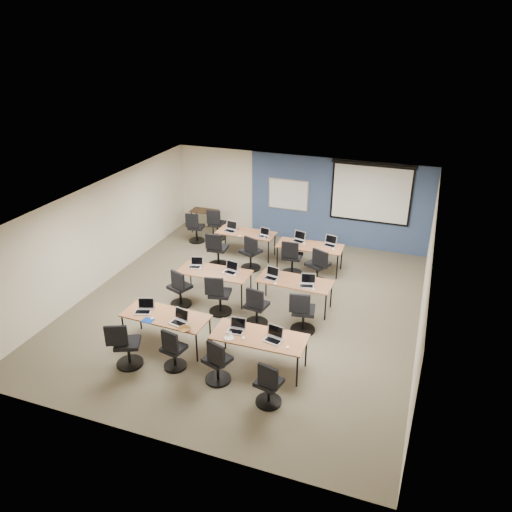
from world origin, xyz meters
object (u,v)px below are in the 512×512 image
at_px(laptop_5, 231,270).
at_px(spare_chair_a, 216,227).
at_px(task_chair_11, 318,269).
at_px(spare_chair_b, 195,230).
at_px(training_table_front_right, 259,338).
at_px(utility_table, 204,213).
at_px(training_table_back_right, 310,247).
at_px(training_table_front_left, 166,317).
at_px(laptop_0, 144,308).
at_px(task_chair_2, 217,365).
at_px(laptop_6, 272,275).
at_px(laptop_11, 330,243).
at_px(laptop_8, 231,229).
at_px(training_table_back_left, 246,234).
at_px(task_chair_0, 126,348).
at_px(laptop_4, 196,265).
at_px(training_table_mid_left, 215,273).
at_px(task_chair_1, 173,352).
at_px(task_chair_6, 256,309).
at_px(laptop_1, 180,319).
at_px(task_chair_8, 217,252).
at_px(task_chair_7, 302,315).
at_px(training_table_mid_right, 295,282).
at_px(laptop_10, 299,239).
at_px(laptop_3, 274,337).
at_px(laptop_2, 237,328).
at_px(laptop_7, 307,283).
at_px(task_chair_5, 219,298).
at_px(task_chair_3, 268,387).
at_px(whiteboard, 288,195).
at_px(task_chair_4, 180,291).
at_px(task_chair_9, 251,256).
at_px(laptop_9, 264,235).

relative_size(laptop_5, spare_chair_a, 0.33).
height_order(task_chair_11, spare_chair_b, task_chair_11).
bearing_deg(training_table_front_right, utility_table, 122.73).
bearing_deg(training_table_back_right, training_table_front_left, -115.42).
bearing_deg(utility_table, training_table_back_right, -21.52).
relative_size(laptop_0, task_chair_2, 0.35).
height_order(laptop_6, laptop_11, laptop_11).
distance_m(laptop_6, spare_chair_b, 4.46).
xyz_separation_m(laptop_5, laptop_8, (-1.03, 2.46, 0.00)).
distance_m(training_table_back_left, task_chair_0, 5.75).
distance_m(training_table_front_right, laptop_4, 3.43).
bearing_deg(laptop_5, task_chair_2, -61.30).
distance_m(training_table_mid_left, task_chair_1, 2.93).
distance_m(laptop_4, task_chair_6, 2.19).
bearing_deg(task_chair_2, training_table_front_right, 69.16).
relative_size(task_chair_6, task_chair_11, 0.95).
distance_m(training_table_back_left, task_chair_2, 5.79).
distance_m(laptop_1, task_chair_8, 4.09).
bearing_deg(task_chair_7, training_table_mid_right, 105.02).
height_order(laptop_4, laptop_10, laptop_10).
bearing_deg(training_table_back_left, laptop_6, -55.68).
relative_size(laptop_3, laptop_10, 0.98).
bearing_deg(laptop_2, training_table_back_right, 82.32).
bearing_deg(utility_table, laptop_7, -40.82).
relative_size(task_chair_2, laptop_6, 2.99).
height_order(task_chair_6, laptop_11, task_chair_6).
bearing_deg(laptop_5, task_chair_5, -78.41).
height_order(task_chair_3, utility_table, task_chair_3).
height_order(task_chair_1, task_chair_8, task_chair_8).
xyz_separation_m(training_table_mid_right, utility_table, (-4.08, 3.62, -0.04)).
bearing_deg(task_chair_6, laptop_1, -118.45).
distance_m(task_chair_1, task_chair_7, 2.96).
height_order(laptop_5, laptop_7, laptop_7).
bearing_deg(task_chair_0, task_chair_1, -9.80).
relative_size(whiteboard, task_chair_6, 1.28).
distance_m(task_chair_4, laptop_10, 3.84).
height_order(task_chair_6, task_chair_9, task_chair_9).
bearing_deg(task_chair_2, task_chair_6, 108.05).
height_order(training_table_mid_right, laptop_11, laptop_11).
bearing_deg(training_table_back_left, task_chair_2, -73.26).
bearing_deg(spare_chair_b, task_chair_11, -27.63).
height_order(task_chair_1, utility_table, task_chair_1).
xyz_separation_m(task_chair_2, task_chair_4, (-2.00, 2.29, 0.01)).
height_order(laptop_4, task_chair_8, task_chair_8).
distance_m(laptop_3, laptop_8, 5.64).
xyz_separation_m(laptop_2, laptop_3, (0.79, -0.04, 0.00)).
xyz_separation_m(laptop_1, task_chair_3, (2.22, -0.91, -0.40)).
height_order(laptop_1, task_chair_2, laptop_1).
distance_m(laptop_6, laptop_9, 2.54).
xyz_separation_m(laptop_4, laptop_11, (2.88, 2.46, 0.00)).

